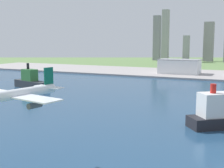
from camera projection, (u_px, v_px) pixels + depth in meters
name	position (u px, v px, depth m)	size (l,w,h in m)	color
ground_plane	(150.00, 92.00, 316.02)	(2400.00, 2400.00, 0.00)	#62824A
water_bay	(128.00, 102.00, 262.34)	(840.00, 360.00, 0.15)	navy
industrial_pier	(186.00, 74.00, 485.79)	(840.00, 140.00, 2.50)	#A09998
airplane_landing	(13.00, 95.00, 115.88)	(43.28, 46.33, 13.38)	white
container_barge	(31.00, 81.00, 341.19)	(53.47, 26.05, 28.39)	#2D3338
warehouse_main	(179.00, 66.00, 475.87)	(63.97, 37.99, 22.67)	white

